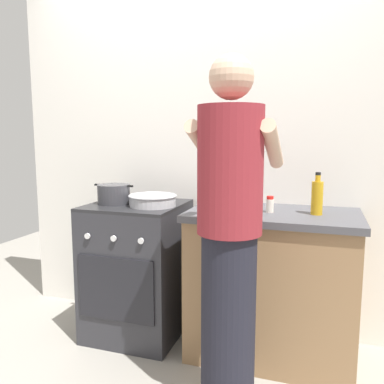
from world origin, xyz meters
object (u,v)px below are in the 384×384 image
(oil_bottle, at_px, (317,197))
(person, at_px, (229,241))
(pot, at_px, (114,194))
(mixing_bowl, at_px, (153,200))
(spice_bottle, at_px, (270,204))
(utensil_crock, at_px, (240,189))
(stove_range, at_px, (138,269))

(oil_bottle, relative_size, person, 0.14)
(pot, height_order, oil_bottle, oil_bottle)
(pot, bearing_deg, mixing_bowl, -0.08)
(spice_bottle, bearing_deg, pot, -178.84)
(pot, height_order, spice_bottle, pot)
(utensil_crock, bearing_deg, spice_bottle, -43.92)
(utensil_crock, height_order, spice_bottle, utensil_crock)
(stove_range, xyz_separation_m, oil_bottle, (1.14, -0.01, 0.55))
(utensil_crock, distance_m, oil_bottle, 0.52)
(pot, xyz_separation_m, oil_bottle, (1.28, 0.04, 0.04))
(stove_range, height_order, mixing_bowl, mixing_bowl)
(oil_bottle, distance_m, person, 0.70)
(pot, distance_m, spice_bottle, 1.02)
(pot, relative_size, mixing_bowl, 0.90)
(utensil_crock, bearing_deg, mixing_bowl, -155.93)
(utensil_crock, distance_m, person, 0.79)
(spice_bottle, bearing_deg, utensil_crock, 136.08)
(mixing_bowl, xyz_separation_m, person, (0.63, -0.54, -0.08))
(stove_range, height_order, person, person)
(stove_range, relative_size, spice_bottle, 9.29)
(mixing_bowl, height_order, oil_bottle, oil_bottle)
(mixing_bowl, height_order, spice_bottle, spice_bottle)
(pot, distance_m, oil_bottle, 1.28)
(mixing_bowl, distance_m, utensil_crock, 0.57)
(stove_range, distance_m, person, 1.05)
(pot, xyz_separation_m, mixing_bowl, (0.28, -0.00, -0.02))
(stove_range, height_order, oil_bottle, oil_bottle)
(spice_bottle, relative_size, oil_bottle, 0.40)
(stove_range, xyz_separation_m, spice_bottle, (0.88, -0.03, 0.50))
(mixing_bowl, bearing_deg, pot, 179.92)
(pot, relative_size, person, 0.16)
(utensil_crock, bearing_deg, oil_bottle, -22.07)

